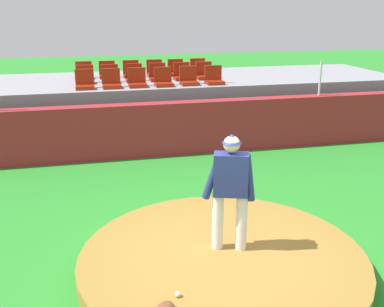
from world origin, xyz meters
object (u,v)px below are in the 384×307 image
stadium_chair_6 (85,78)px  stadium_chair_10 (182,74)px  stadium_chair_9 (158,75)px  stadium_chair_11 (204,74)px  stadium_chair_8 (134,76)px  stadium_chair_1 (112,82)px  stadium_chair_17 (198,70)px  baseball (178,294)px  stadium_chair_15 (155,71)px  stadium_chair_2 (137,81)px  stadium_chair_14 (131,72)px  stadium_chair_7 (110,77)px  pitcher (231,184)px  stadium_chair_13 (107,73)px  stadium_chair_12 (84,73)px  stadium_chair_5 (214,78)px  stadium_chair_16 (176,71)px  stadium_chair_4 (189,79)px  stadium_chair_3 (163,80)px

stadium_chair_6 → stadium_chair_10: (2.79, 0.02, 0.00)m
stadium_chair_9 → stadium_chair_11: same height
stadium_chair_8 → stadium_chair_10: bearing=-179.6°
stadium_chair_1 → stadium_chair_17: (2.82, 1.81, 0.00)m
baseball → stadium_chair_15: bearing=82.7°
stadium_chair_2 → stadium_chair_14: size_ratio=1.00×
stadium_chair_6 → stadium_chair_17: size_ratio=1.00×
stadium_chair_7 → stadium_chair_10: bearing=-178.8°
pitcher → stadium_chair_13: 8.51m
stadium_chair_8 → stadium_chair_17: same height
stadium_chair_12 → stadium_chair_15: bearing=179.9°
stadium_chair_12 → stadium_chair_10: bearing=162.6°
stadium_chair_10 → stadium_chair_7: bearing=1.2°
stadium_chair_5 → stadium_chair_11: 0.94m
stadium_chair_15 → stadium_chair_11: bearing=147.1°
baseball → stadium_chair_16: stadium_chair_16 is taller
stadium_chair_2 → stadium_chair_7: bearing=-52.2°
stadium_chair_13 → stadium_chair_14: same height
stadium_chair_6 → stadium_chair_8: 1.38m
stadium_chair_1 → stadium_chair_11: bearing=-161.7°
pitcher → stadium_chair_4: size_ratio=3.47×
stadium_chair_11 → stadium_chair_16: (-0.69, 0.85, 0.00)m
stadium_chair_4 → stadium_chair_12: bearing=-32.4°
stadium_chair_1 → stadium_chair_12: same height
pitcher → baseball: size_ratio=23.44×
pitcher → stadium_chair_14: bearing=111.3°
stadium_chair_3 → stadium_chair_6: 2.27m
stadium_chair_14 → baseball: bearing=87.1°
stadium_chair_13 → stadium_chair_14: (0.72, 0.00, 0.00)m
stadium_chair_3 → stadium_chair_15: size_ratio=1.00×
pitcher → stadium_chair_4: stadium_chair_4 is taller
stadium_chair_13 → stadium_chair_11: bearing=163.0°
stadium_chair_1 → stadium_chair_5: (2.83, -0.01, 0.00)m
baseball → stadium_chair_11: bearing=73.3°
stadium_chair_4 → stadium_chair_11: 1.13m
stadium_chair_12 → pitcher: bearing=102.7°
stadium_chair_3 → stadium_chair_11: bearing=-145.8°
pitcher → stadium_chair_11: size_ratio=3.47×
stadium_chair_7 → stadium_chair_13: 0.90m
baseball → stadium_chair_9: bearing=82.3°
stadium_chair_2 → stadium_chair_17: bearing=-140.0°
stadium_chair_6 → stadium_chair_9: size_ratio=1.00×
stadium_chair_9 → stadium_chair_15: size_ratio=1.00×
pitcher → stadium_chair_14: size_ratio=3.47×
stadium_chair_5 → stadium_chair_12: (-3.52, 1.82, 0.00)m
stadium_chair_6 → stadium_chair_8: size_ratio=1.00×
stadium_chair_6 → stadium_chair_12: (-0.02, 0.90, 0.00)m
stadium_chair_5 → stadium_chair_11: (-0.03, 0.93, 0.00)m
stadium_chair_5 → stadium_chair_12: bearing=-27.3°
stadium_chair_2 → stadium_chair_11: bearing=-156.6°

